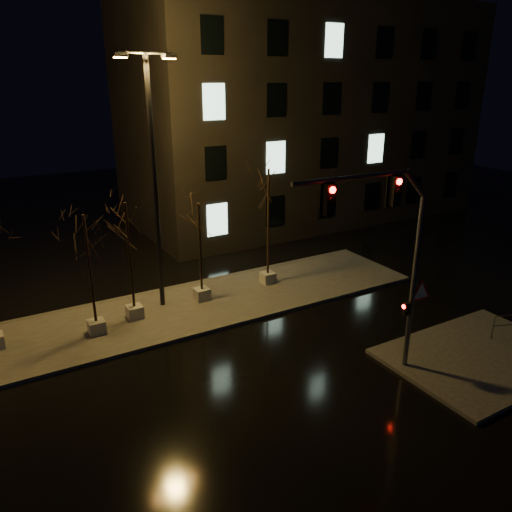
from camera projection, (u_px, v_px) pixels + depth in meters
ground at (264, 369)px, 18.26m from camera, size 90.00×90.00×0.00m
median at (197, 306)px, 23.12m from camera, size 22.00×5.00×0.15m
sidewalk_corner at (480, 356)px, 18.93m from camera, size 7.00×5.00×0.15m
building at (301, 114)px, 36.97m from camera, size 25.00×12.00×15.00m
tree_1 at (86, 243)px, 19.21m from camera, size 1.80×1.80×5.16m
tree_2 at (127, 230)px, 20.47m from camera, size 1.80×1.80×5.29m
tree_3 at (199, 225)px, 22.38m from camera, size 1.80×1.80×4.79m
tree_4 at (268, 195)px, 23.98m from camera, size 1.80×1.80×5.99m
traffic_signal_mast at (392, 246)px, 16.15m from camera, size 5.93×0.36×7.24m
streetlight_main at (153, 169)px, 20.95m from camera, size 2.71×0.84×10.88m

